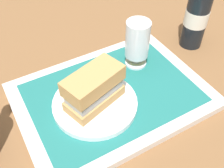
% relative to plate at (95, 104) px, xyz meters
% --- Properties ---
extents(ground_plane, '(3.00, 3.00, 0.00)m').
position_rel_plate_xyz_m(ground_plane, '(0.05, 0.02, -0.03)').
color(ground_plane, brown).
extents(tray, '(0.44, 0.32, 0.02)m').
position_rel_plate_xyz_m(tray, '(0.05, 0.02, -0.02)').
color(tray, silver).
rests_on(tray, ground_plane).
extents(placemat, '(0.38, 0.27, 0.00)m').
position_rel_plate_xyz_m(placemat, '(0.05, 0.02, -0.01)').
color(placemat, '#1E6B66').
rests_on(placemat, tray).
extents(plate, '(0.19, 0.19, 0.01)m').
position_rel_plate_xyz_m(plate, '(0.00, 0.00, 0.00)').
color(plate, white).
rests_on(plate, placemat).
extents(sandwich, '(0.14, 0.10, 0.08)m').
position_rel_plate_xyz_m(sandwich, '(0.00, 0.00, 0.05)').
color(sandwich, tan).
rests_on(sandwich, plate).
extents(beer_glass, '(0.06, 0.06, 0.12)m').
position_rel_plate_xyz_m(beer_glass, '(0.16, 0.08, 0.06)').
color(beer_glass, silver).
rests_on(beer_glass, placemat).
extents(beer_bottle, '(0.07, 0.07, 0.27)m').
position_rel_plate_xyz_m(beer_bottle, '(0.36, 0.09, 0.08)').
color(beer_bottle, black).
rests_on(beer_bottle, ground_plane).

